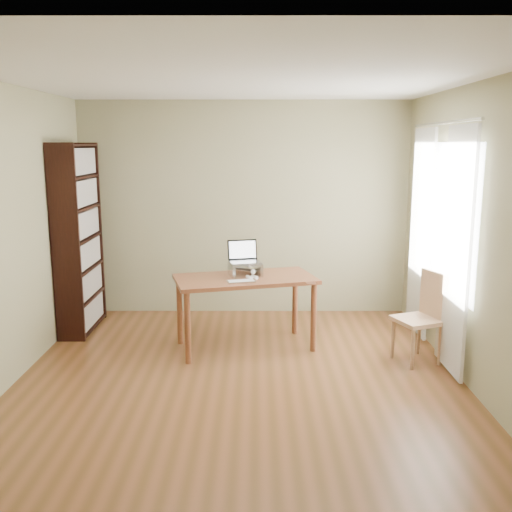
{
  "coord_description": "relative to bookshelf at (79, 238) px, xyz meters",
  "views": [
    {
      "loc": [
        0.15,
        -4.72,
        2.09
      ],
      "look_at": [
        0.15,
        0.92,
        0.97
      ],
      "focal_mm": 40.0,
      "sensor_mm": 36.0,
      "label": 1
    }
  ],
  "objects": [
    {
      "name": "laptop_stand",
      "position": [
        1.87,
        -0.53,
        -0.22
      ],
      "size": [
        0.32,
        0.25,
        0.13
      ],
      "rotation": [
        0.0,
        0.0,
        0.26
      ],
      "color": "silver",
      "rests_on": "desk"
    },
    {
      "name": "room",
      "position": [
        1.86,
        -1.54,
        0.25
      ],
      "size": [
        4.04,
        4.54,
        2.64
      ],
      "color": "#593717",
      "rests_on": "ground"
    },
    {
      "name": "coaster",
      "position": [
        2.51,
        -0.88,
        -0.3
      ],
      "size": [
        0.1,
        0.1,
        0.01
      ],
      "primitive_type": "cylinder",
      "color": "brown",
      "rests_on": "desk"
    },
    {
      "name": "chair",
      "position": [
        3.6,
        -1.01,
        -0.58
      ],
      "size": [
        0.51,
        0.51,
        0.88
      ],
      "rotation": [
        0.0,
        0.0,
        0.38
      ],
      "color": "#A67D5A",
      "rests_on": "ground"
    },
    {
      "name": "curtains",
      "position": [
        3.75,
        -0.75,
        0.12
      ],
      "size": [
        0.03,
        1.9,
        2.25
      ],
      "color": "white",
      "rests_on": "ground"
    },
    {
      "name": "cat",
      "position": [
        1.87,
        -0.5,
        -0.23
      ],
      "size": [
        0.26,
        0.49,
        0.17
      ],
      "rotation": [
        0.0,
        0.0,
        0.47
      ],
      "color": "#483E39",
      "rests_on": "desk"
    },
    {
      "name": "bookshelf",
      "position": [
        0.0,
        0.0,
        0.0
      ],
      "size": [
        0.3,
        0.9,
        2.1
      ],
      "color": "black",
      "rests_on": "ground"
    },
    {
      "name": "laptop",
      "position": [
        1.87,
        -0.47,
        -0.11
      ],
      "size": [
        0.36,
        0.33,
        0.22
      ],
      "rotation": [
        0.0,
        0.0,
        0.26
      ],
      "color": "silver",
      "rests_on": "laptop_stand"
    },
    {
      "name": "keyboard",
      "position": [
        1.84,
        -0.83,
        -0.29
      ],
      "size": [
        0.29,
        0.18,
        0.02
      ],
      "rotation": [
        0.0,
        0.0,
        0.27
      ],
      "color": "silver",
      "rests_on": "desk"
    },
    {
      "name": "desk",
      "position": [
        1.87,
        -0.61,
        -0.4
      ],
      "size": [
        1.54,
        1.04,
        0.75
      ],
      "rotation": [
        0.0,
        0.0,
        0.26
      ],
      "color": "brown",
      "rests_on": "ground"
    }
  ]
}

